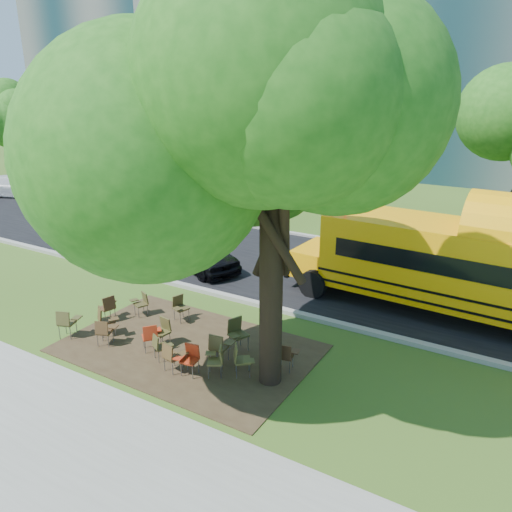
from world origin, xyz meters
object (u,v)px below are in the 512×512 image
Objects in this scene: chair_5 at (189,357)px; chair_9 at (142,302)px; chair_14 at (219,345)px; chair_1 at (105,318)px; chair_7 at (241,358)px; chair_11 at (151,335)px; chair_12 at (237,331)px; chair_3 at (162,329)px; chair_10 at (180,306)px; black_car at (199,252)px; chair_8 at (108,305)px; chair_0 at (67,321)px; chair_6 at (217,358)px; school_bus at (498,272)px; bg_car_red at (158,211)px; bg_car_silver at (73,198)px; chair_4 at (160,345)px; pedestrian_b at (110,182)px; pedestrian_a at (113,182)px; chair_2 at (104,330)px; chair_15 at (172,355)px; chair_13 at (286,354)px; bg_car_white at (15,186)px; main_tree at (273,132)px.

chair_5 is 4.00m from chair_9.
chair_1 is at bearing 179.66° from chair_14.
chair_7 is 1.02× the size of chair_11.
chair_1 is at bearing -48.41° from chair_12.
chair_3 is 1.02× the size of chair_10.
black_car reaches higher than chair_14.
chair_12 is (4.46, 0.53, 0.05)m from chair_8.
chair_0 is 4.98m from chair_6.
chair_3 reaches higher than chair_9.
chair_14 is at bearing -130.49° from school_bus.
bg_car_red is (-6.47, 9.67, 0.16)m from chair_8.
chair_5 is 20.04m from bg_car_silver.
pedestrian_b is (-17.17, 14.64, 0.42)m from chair_4.
pedestrian_a is (-18.38, 14.30, 0.46)m from chair_6.
bg_car_silver is (-17.35, 9.83, 0.17)m from chair_14.
pedestrian_b is at bearing 79.95° from black_car.
chair_14 is at bearing -38.37° from chair_11.
chair_5 is at bearing -89.63° from chair_8.
chair_6 is (2.25, -0.48, -0.02)m from chair_3.
bg_car_red is (-8.91, 10.41, 0.18)m from chair_11.
chair_3 is 1.00× the size of chair_7.
chair_8 is (-10.39, -5.93, -1.20)m from school_bus.
chair_3 is 1.02× the size of chair_5.
chair_2 is 2.55m from chair_15.
bg_car_white is (-25.34, 9.75, 0.20)m from chair_13.
chair_14 is 22.76m from pedestrian_a.
chair_13 is at bearing 43.22° from chair_1.
pedestrian_a is at bearing 144.90° from main_tree.
chair_10 is at bearing -129.35° from black_car.
chair_9 is at bearing -24.11° from chair_3.
main_tree is 10.17m from black_car.
chair_14 is at bearing -137.57° from bg_car_white.
bg_car_silver is (-18.16, 10.04, 0.20)m from chair_7.
chair_0 is at bearing -11.95° from pedestrian_b.
chair_4 is (3.20, 0.42, -0.08)m from chair_0.
main_tree is at bearing 31.69° from chair_15.
chair_9 is 0.18× the size of bg_car_silver.
chair_7 reaches higher than chair_10.
chair_4 is 3.01m from chair_9.
chair_9 is 16.04m from bg_car_silver.
pedestrian_b reaches higher than chair_2.
chair_5 is at bearing 31.12° from chair_15.
pedestrian_a is (-14.29, 14.22, 0.40)m from chair_1.
black_car is at bearing 71.26° from chair_0.
black_car is at bearing 65.20° from chair_11.
bg_car_white is at bearing 140.60° from pedestrian_a.
bg_car_silver is 4.05m from pedestrian_a.
bg_car_white is at bearing 175.11° from school_bus.
school_bus reaches higher than chair_11.
main_tree is 7.94m from chair_9.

